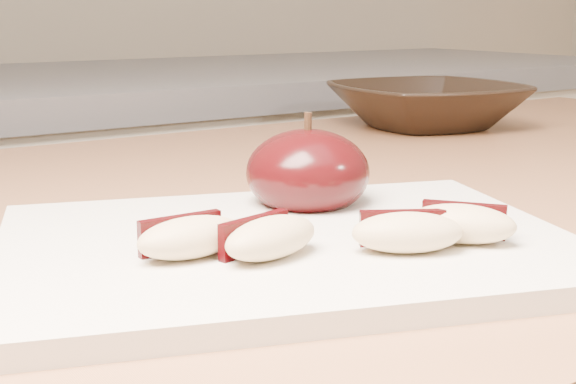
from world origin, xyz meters
TOP-DOWN VIEW (x-y plane):
  - cutting_board at (-0.00, 0.37)m, footprint 0.37×0.32m
  - apple_half at (0.05, 0.42)m, footprint 0.08×0.08m
  - apple_wedge_a at (-0.07, 0.36)m, footprint 0.06×0.03m
  - apple_wedge_b at (-0.03, 0.34)m, footprint 0.06×0.04m
  - apple_wedge_c at (0.03, 0.31)m, footprint 0.06×0.05m
  - apple_wedge_d at (0.07, 0.30)m, footprint 0.06×0.06m
  - bowl at (0.41, 0.69)m, footprint 0.24×0.24m

SIDE VIEW (x-z plane):
  - cutting_board at x=0.00m, z-range 0.90..0.91m
  - apple_wedge_a at x=-0.07m, z-range 0.91..0.93m
  - apple_wedge_b at x=-0.03m, z-range 0.91..0.93m
  - apple_wedge_c at x=0.03m, z-range 0.91..0.93m
  - apple_wedge_d at x=0.07m, z-range 0.91..0.93m
  - bowl at x=0.41m, z-range 0.90..0.95m
  - apple_half at x=0.05m, z-range 0.90..0.97m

